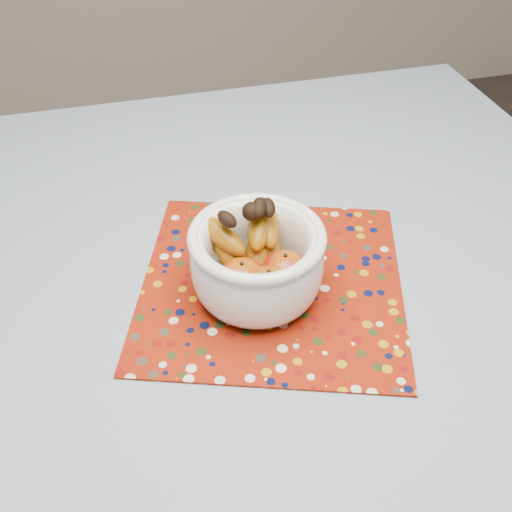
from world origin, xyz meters
name	(u,v)px	position (x,y,z in m)	size (l,w,h in m)	color
table	(257,334)	(0.00, 0.00, 0.67)	(1.20, 1.20, 0.75)	brown
tablecloth	(257,297)	(0.00, 0.00, 0.76)	(1.32, 1.32, 0.01)	slate
placemat	(272,282)	(0.03, 0.02, 0.76)	(0.38, 0.38, 0.00)	maroon
fruit_bowl	(256,256)	(0.00, 0.00, 0.83)	(0.20, 0.19, 0.15)	white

